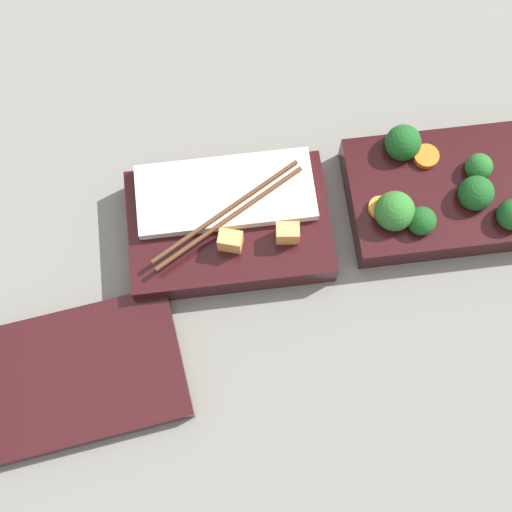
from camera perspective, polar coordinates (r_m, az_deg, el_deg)
ground_plane at (r=0.82m, az=6.26°, el=3.18°), size 3.00×3.00×0.00m
bento_tray_vegetable at (r=0.83m, az=14.81°, el=4.95°), size 0.22×0.15×0.07m
bento_tray_rice at (r=0.79m, az=-2.17°, el=2.74°), size 0.22×0.14×0.06m
bento_lid at (r=0.78m, az=-13.94°, el=-9.24°), size 0.23×0.17×0.02m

